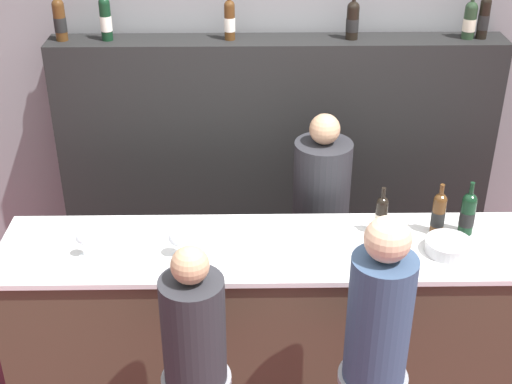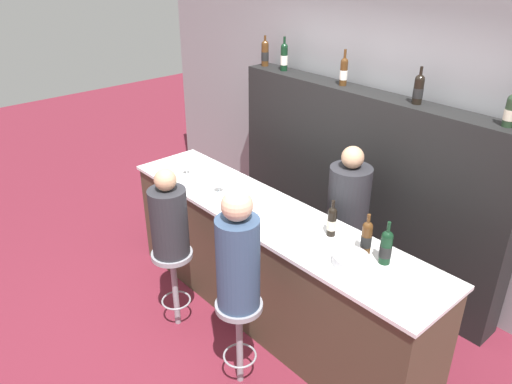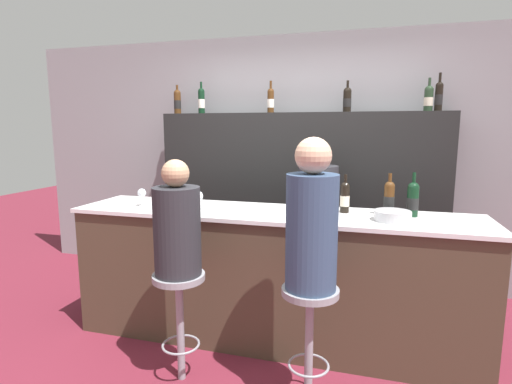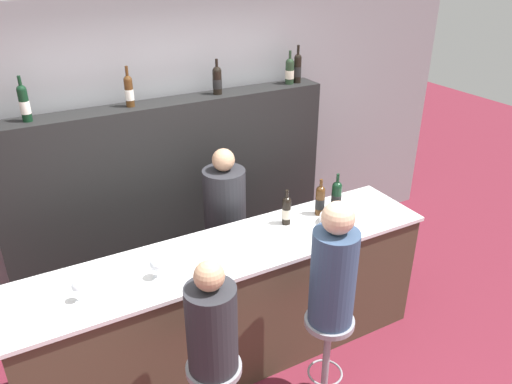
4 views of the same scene
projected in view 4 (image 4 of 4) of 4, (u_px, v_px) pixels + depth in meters
ground_plane at (252, 384)px, 3.73m from camera, size 16.00×16.00×0.00m
wall_back at (162, 149)px, 4.47m from camera, size 6.40×0.05×2.60m
bar_counter at (233, 306)px, 3.74m from camera, size 3.06×0.66×1.02m
back_bar_cabinet at (174, 199)px, 4.48m from camera, size 2.87×0.28×1.80m
wine_bottle_counter_0 at (286, 210)px, 3.78m from camera, size 0.07×0.07×0.29m
wine_bottle_counter_1 at (320, 200)px, 3.91m from camera, size 0.07×0.07×0.30m
wine_bottle_counter_2 at (336, 196)px, 3.98m from camera, size 0.08×0.08×0.31m
wine_bottle_backbar_1 at (24, 103)px, 3.56m from camera, size 0.07×0.07×0.33m
wine_bottle_backbar_2 at (129, 91)px, 3.89m from camera, size 0.07×0.07×0.32m
wine_bottle_backbar_3 at (217, 80)px, 4.22m from camera, size 0.08×0.08×0.30m
wine_bottle_backbar_4 at (290, 71)px, 4.53m from camera, size 0.08×0.08×0.30m
wine_bottle_backbar_5 at (298, 68)px, 4.56m from camera, size 0.07×0.07×0.34m
wine_glass_0 at (77, 287)px, 2.95m from camera, size 0.07×0.07×0.14m
wine_glass_1 at (156, 265)px, 3.17m from camera, size 0.08×0.08×0.15m
metal_bowl at (336, 220)px, 3.81m from camera, size 0.24×0.24×0.07m
tasting_menu at (249, 258)px, 3.41m from camera, size 0.21×0.30×0.00m
guest_seated_left at (212, 324)px, 2.80m from camera, size 0.30×0.30×0.73m
bar_stool_right at (328, 339)px, 3.38m from camera, size 0.33×0.33×0.73m
guest_seated_right at (334, 271)px, 3.13m from camera, size 0.30×0.30×0.87m
bartender at (226, 237)px, 4.29m from camera, size 0.35×0.35×1.50m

